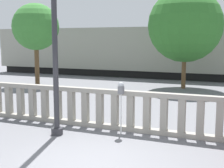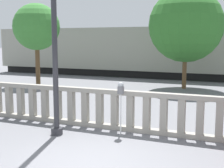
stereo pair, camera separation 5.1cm
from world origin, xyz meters
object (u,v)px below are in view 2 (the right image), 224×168
(parking_meter, at_px, (121,91))
(train_far, at_px, (204,49))
(lamppost, at_px, (54,32))
(tree_left, at_px, (186,25))
(train_near, at_px, (161,51))
(tree_right, at_px, (36,27))

(parking_meter, height_order, train_far, train_far)
(lamppost, relative_size, tree_left, 1.03)
(train_near, bearing_deg, parking_meter, -80.57)
(tree_right, bearing_deg, lamppost, -51.31)
(parking_meter, distance_m, tree_left, 9.91)
(train_near, relative_size, train_far, 1.15)
(train_far, xyz_separation_m, tree_left, (0.31, -12.26, 1.62))
(train_far, distance_m, tree_right, 16.55)
(tree_left, bearing_deg, train_far, 91.45)
(train_near, xyz_separation_m, train_far, (2.31, 7.31, 0.04))
(parking_meter, bearing_deg, train_near, 99.43)
(lamppost, relative_size, train_near, 0.22)
(lamppost, height_order, tree_right, lamppost)
(lamppost, relative_size, train_far, 0.25)
(tree_left, distance_m, tree_right, 8.95)
(parking_meter, relative_size, train_far, 0.07)
(tree_left, bearing_deg, tree_right, -167.88)
(train_near, bearing_deg, tree_right, -131.88)
(train_far, distance_m, tree_left, 12.37)
(lamppost, height_order, parking_meter, lamppost)
(train_near, bearing_deg, tree_left, -62.09)
(lamppost, distance_m, tree_right, 10.93)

